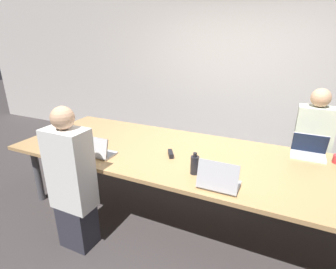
{
  "coord_description": "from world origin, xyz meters",
  "views": [
    {
      "loc": [
        0.79,
        -2.43,
        1.97
      ],
      "look_at": [
        -0.38,
        0.1,
        0.92
      ],
      "focal_mm": 28.0,
      "sensor_mm": 36.0,
      "label": 1
    }
  ],
  "objects_px": {
    "laptop_near_midright": "(218,180)",
    "person_far_right": "(310,150)",
    "laptop_far_right": "(309,150)",
    "stapler": "(171,154)",
    "laptop_near_left": "(97,150)",
    "bottle_near_midright": "(195,165)",
    "person_near_left": "(72,183)",
    "cup_near_left": "(81,147)"
  },
  "relations": [
    {
      "from": "bottle_near_midright",
      "to": "cup_near_left",
      "type": "height_order",
      "value": "bottle_near_midright"
    },
    {
      "from": "laptop_near_left",
      "to": "cup_near_left",
      "type": "distance_m",
      "value": 0.25
    },
    {
      "from": "laptop_near_midright",
      "to": "person_far_right",
      "type": "height_order",
      "value": "person_far_right"
    },
    {
      "from": "cup_near_left",
      "to": "laptop_far_right",
      "type": "height_order",
      "value": "laptop_far_right"
    },
    {
      "from": "person_near_left",
      "to": "cup_near_left",
      "type": "height_order",
      "value": "person_near_left"
    },
    {
      "from": "laptop_far_right",
      "to": "stapler",
      "type": "bearing_deg",
      "value": -154.72
    },
    {
      "from": "person_far_right",
      "to": "stapler",
      "type": "xyz_separation_m",
      "value": [
        -1.38,
        -1.01,
        0.1
      ]
    },
    {
      "from": "laptop_near_midright",
      "to": "person_near_left",
      "type": "distance_m",
      "value": 1.34
    },
    {
      "from": "cup_near_left",
      "to": "stapler",
      "type": "distance_m",
      "value": 1.0
    },
    {
      "from": "bottle_near_midright",
      "to": "laptop_far_right",
      "type": "xyz_separation_m",
      "value": [
        0.97,
        0.88,
        -0.02
      ]
    },
    {
      "from": "laptop_near_midright",
      "to": "bottle_near_midright",
      "type": "relative_size",
      "value": 1.61
    },
    {
      "from": "laptop_near_midright",
      "to": "person_far_right",
      "type": "xyz_separation_m",
      "value": [
        0.76,
        1.42,
        -0.15
      ]
    },
    {
      "from": "person_near_left",
      "to": "bottle_near_midright",
      "type": "bearing_deg",
      "value": -153.09
    },
    {
      "from": "cup_near_left",
      "to": "laptop_far_right",
      "type": "relative_size",
      "value": 0.3
    },
    {
      "from": "laptop_near_midright",
      "to": "cup_near_left",
      "type": "relative_size",
      "value": 3.25
    },
    {
      "from": "laptop_far_right",
      "to": "person_far_right",
      "type": "bearing_deg",
      "value": 82.3
    },
    {
      "from": "bottle_near_midright",
      "to": "person_far_right",
      "type": "relative_size",
      "value": 0.15
    },
    {
      "from": "laptop_far_right",
      "to": "cup_near_left",
      "type": "bearing_deg",
      "value": -157.92
    },
    {
      "from": "laptop_near_midright",
      "to": "cup_near_left",
      "type": "height_order",
      "value": "laptop_near_midright"
    },
    {
      "from": "bottle_near_midright",
      "to": "laptop_near_left",
      "type": "bearing_deg",
      "value": -176.13
    },
    {
      "from": "bottle_near_midright",
      "to": "person_far_right",
      "type": "bearing_deg",
      "value": 51.16
    },
    {
      "from": "laptop_near_left",
      "to": "laptop_far_right",
      "type": "distance_m",
      "value": 2.24
    },
    {
      "from": "bottle_near_midright",
      "to": "person_near_left",
      "type": "distance_m",
      "value": 1.15
    },
    {
      "from": "laptop_near_midright",
      "to": "person_far_right",
      "type": "bearing_deg",
      "value": -117.98
    },
    {
      "from": "bottle_near_midright",
      "to": "stapler",
      "type": "relative_size",
      "value": 1.39
    },
    {
      "from": "laptop_near_left",
      "to": "person_far_right",
      "type": "relative_size",
      "value": 0.23
    },
    {
      "from": "laptop_near_midright",
      "to": "stapler",
      "type": "bearing_deg",
      "value": -33.37
    },
    {
      "from": "laptop_near_midright",
      "to": "person_far_right",
      "type": "distance_m",
      "value": 1.62
    },
    {
      "from": "laptop_near_midright",
      "to": "laptop_far_right",
      "type": "distance_m",
      "value": 1.25
    },
    {
      "from": "laptop_far_right",
      "to": "stapler",
      "type": "relative_size",
      "value": 2.28
    },
    {
      "from": "bottle_near_midright",
      "to": "laptop_far_right",
      "type": "bearing_deg",
      "value": 42.29
    },
    {
      "from": "laptop_near_left",
      "to": "person_far_right",
      "type": "distance_m",
      "value": 2.48
    },
    {
      "from": "laptop_far_right",
      "to": "person_far_right",
      "type": "height_order",
      "value": "person_far_right"
    },
    {
      "from": "bottle_near_midright",
      "to": "stapler",
      "type": "height_order",
      "value": "bottle_near_midright"
    },
    {
      "from": "laptop_near_left",
      "to": "cup_near_left",
      "type": "xyz_separation_m",
      "value": [
        -0.25,
        0.03,
        -0.01
      ]
    },
    {
      "from": "laptop_near_midright",
      "to": "bottle_near_midright",
      "type": "height_order",
      "value": "laptop_near_midright"
    },
    {
      "from": "person_far_right",
      "to": "stapler",
      "type": "height_order",
      "value": "person_far_right"
    },
    {
      "from": "laptop_near_left",
      "to": "person_near_left",
      "type": "xyz_separation_m",
      "value": [
        0.05,
        -0.44,
        -0.15
      ]
    },
    {
      "from": "laptop_near_left",
      "to": "cup_near_left",
      "type": "relative_size",
      "value": 3.17
    },
    {
      "from": "laptop_far_right",
      "to": "stapler",
      "type": "height_order",
      "value": "laptop_far_right"
    },
    {
      "from": "person_near_left",
      "to": "person_far_right",
      "type": "xyz_separation_m",
      "value": [
        2.03,
        1.78,
        0.01
      ]
    },
    {
      "from": "person_far_right",
      "to": "cup_near_left",
      "type": "bearing_deg",
      "value": -150.66
    }
  ]
}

